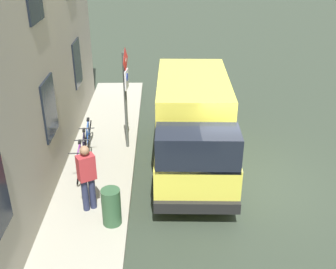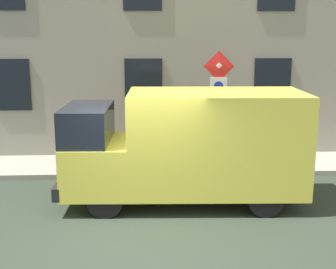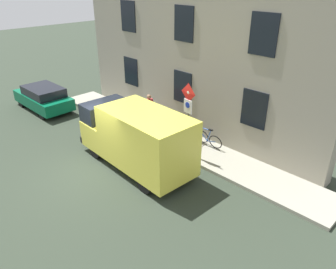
{
  "view_description": "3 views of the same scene",
  "coord_description": "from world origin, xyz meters",
  "px_view_note": "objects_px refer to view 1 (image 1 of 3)",
  "views": [
    {
      "loc": [
        2.22,
        9.42,
        6.2
      ],
      "look_at": [
        2.0,
        -0.92,
        1.06
      ],
      "focal_mm": 43.72,
      "sensor_mm": 36.0,
      "label": 1
    },
    {
      "loc": [
        -8.36,
        -0.09,
        3.7
      ],
      "look_at": [
        2.22,
        -0.59,
        1.36
      ],
      "focal_mm": 48.23,
      "sensor_mm": 36.0,
      "label": 2
    },
    {
      "loc": [
        -5.75,
        -9.89,
        7.04
      ],
      "look_at": [
        2.28,
        -1.74,
        1.36
      ],
      "focal_mm": 34.63,
      "sensor_mm": 36.0,
      "label": 3
    }
  ],
  "objects_px": {
    "sign_post_stacked": "(126,85)",
    "bicycle_blue": "(89,137)",
    "litter_bin": "(111,207)",
    "bicycle_black": "(85,148)",
    "bicycle_purple": "(81,161)",
    "pedestrian": "(87,176)",
    "delivery_van": "(193,124)"
  },
  "relations": [
    {
      "from": "bicycle_blue",
      "to": "delivery_van",
      "type": "bearing_deg",
      "value": 67.75
    },
    {
      "from": "bicycle_black",
      "to": "bicycle_purple",
      "type": "xyz_separation_m",
      "value": [
        0.0,
        0.75,
        0.0
      ]
    },
    {
      "from": "delivery_van",
      "to": "pedestrian",
      "type": "distance_m",
      "value": 3.48
    },
    {
      "from": "bicycle_blue",
      "to": "litter_bin",
      "type": "bearing_deg",
      "value": 10.39
    },
    {
      "from": "delivery_van",
      "to": "sign_post_stacked",
      "type": "bearing_deg",
      "value": -114.32
    },
    {
      "from": "bicycle_black",
      "to": "litter_bin",
      "type": "xyz_separation_m",
      "value": [
        -1.09,
        2.98,
        0.08
      ]
    },
    {
      "from": "bicycle_purple",
      "to": "pedestrian",
      "type": "distance_m",
      "value": 1.82
    },
    {
      "from": "sign_post_stacked",
      "to": "litter_bin",
      "type": "xyz_separation_m",
      "value": [
        0.14,
        3.76,
        -1.6
      ]
    },
    {
      "from": "sign_post_stacked",
      "to": "bicycle_purple",
      "type": "distance_m",
      "value": 2.58
    },
    {
      "from": "bicycle_black",
      "to": "bicycle_blue",
      "type": "bearing_deg",
      "value": 172.87
    },
    {
      "from": "bicycle_blue",
      "to": "bicycle_purple",
      "type": "relative_size",
      "value": 1.0
    },
    {
      "from": "bicycle_blue",
      "to": "litter_bin",
      "type": "height_order",
      "value": "litter_bin"
    },
    {
      "from": "pedestrian",
      "to": "bicycle_purple",
      "type": "bearing_deg",
      "value": 167.17
    },
    {
      "from": "pedestrian",
      "to": "litter_bin",
      "type": "distance_m",
      "value": 0.95
    },
    {
      "from": "sign_post_stacked",
      "to": "pedestrian",
      "type": "relative_size",
      "value": 1.77
    },
    {
      "from": "bicycle_purple",
      "to": "pedestrian",
      "type": "relative_size",
      "value": 1.0
    },
    {
      "from": "pedestrian",
      "to": "bicycle_blue",
      "type": "bearing_deg",
      "value": 159.61
    },
    {
      "from": "sign_post_stacked",
      "to": "bicycle_blue",
      "type": "height_order",
      "value": "sign_post_stacked"
    },
    {
      "from": "delivery_van",
      "to": "bicycle_black",
      "type": "height_order",
      "value": "delivery_van"
    },
    {
      "from": "sign_post_stacked",
      "to": "bicycle_blue",
      "type": "bearing_deg",
      "value": 1.05
    },
    {
      "from": "sign_post_stacked",
      "to": "bicycle_blue",
      "type": "distance_m",
      "value": 2.08
    },
    {
      "from": "delivery_van",
      "to": "bicycle_purple",
      "type": "distance_m",
      "value": 3.3
    },
    {
      "from": "delivery_van",
      "to": "bicycle_purple",
      "type": "xyz_separation_m",
      "value": [
        3.14,
        0.58,
        -0.82
      ]
    },
    {
      "from": "bicycle_purple",
      "to": "pedestrian",
      "type": "xyz_separation_m",
      "value": [
        -0.49,
        1.67,
        0.56
      ]
    },
    {
      "from": "sign_post_stacked",
      "to": "bicycle_blue",
      "type": "xyz_separation_m",
      "value": [
        1.22,
        0.02,
        -1.68
      ]
    },
    {
      "from": "pedestrian",
      "to": "litter_bin",
      "type": "bearing_deg",
      "value": 17.52
    },
    {
      "from": "pedestrian",
      "to": "litter_bin",
      "type": "height_order",
      "value": "pedestrian"
    },
    {
      "from": "sign_post_stacked",
      "to": "litter_bin",
      "type": "relative_size",
      "value": 3.38
    },
    {
      "from": "litter_bin",
      "to": "bicycle_purple",
      "type": "bearing_deg",
      "value": -64.03
    },
    {
      "from": "sign_post_stacked",
      "to": "litter_bin",
      "type": "bearing_deg",
      "value": 87.91
    },
    {
      "from": "sign_post_stacked",
      "to": "pedestrian",
      "type": "bearing_deg",
      "value": 77.0
    },
    {
      "from": "pedestrian",
      "to": "bicycle_black",
      "type": "bearing_deg",
      "value": 162.26
    }
  ]
}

